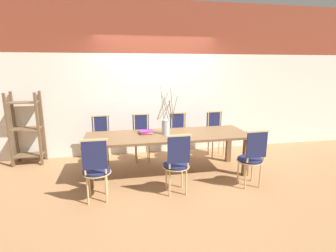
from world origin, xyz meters
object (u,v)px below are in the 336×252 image
dining_table (168,139)px  book_stack (146,132)px  chair_near_center (252,156)px  vase_centerpiece (166,126)px  shelving_rack (26,129)px  chair_far_center (179,134)px

dining_table → book_stack: 0.41m
chair_near_center → book_stack: (-1.54, 0.92, 0.25)m
dining_table → vase_centerpiece: size_ratio=3.42×
dining_table → shelving_rack: (-2.59, 1.05, 0.06)m
chair_near_center → dining_table: bearing=146.5°
vase_centerpiece → book_stack: vase_centerpiece is taller
dining_table → shelving_rack: bearing=158.0°
vase_centerpiece → dining_table: bearing=-40.1°
dining_table → chair_near_center: 1.42m
chair_near_center → book_stack: chair_near_center is taller
book_stack → shelving_rack: size_ratio=0.17×
dining_table → chair_near_center: chair_near_center is taller
shelving_rack → chair_near_center: bearing=-25.9°
vase_centerpiece → shelving_rack: size_ratio=0.59×
vase_centerpiece → shelving_rack: 2.75m
chair_near_center → vase_centerpiece: (-1.21, 0.81, 0.37)m
book_stack → shelving_rack: 2.40m
chair_far_center → book_stack: size_ratio=3.99×
chair_near_center → book_stack: size_ratio=3.99×
book_stack → shelving_rack: bearing=157.7°
dining_table → vase_centerpiece: bearing=139.9°
vase_centerpiece → book_stack: 0.37m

